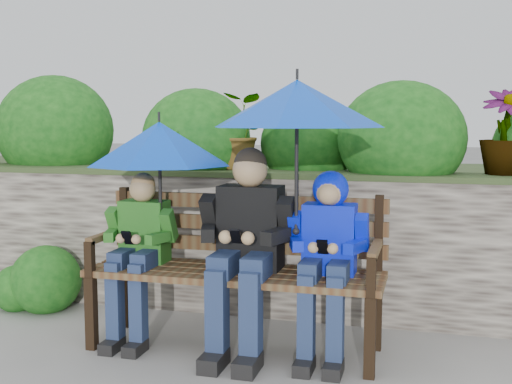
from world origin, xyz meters
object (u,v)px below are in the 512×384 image
(umbrella_right, at_px, (297,104))
(boy_left, at_px, (139,246))
(umbrella_left, at_px, (159,143))
(boy_right, at_px, (327,247))
(park_bench, at_px, (238,260))
(boy_middle, at_px, (246,241))

(umbrella_right, bearing_deg, boy_left, 179.64)
(umbrella_left, bearing_deg, boy_left, -166.29)
(boy_left, distance_m, boy_right, 1.19)
(boy_left, xyz_separation_m, umbrella_right, (1.01, -0.01, 0.88))
(park_bench, xyz_separation_m, boy_left, (-0.63, -0.08, 0.07))
(boy_middle, height_order, umbrella_left, umbrella_left)
(park_bench, distance_m, umbrella_left, 0.86)
(park_bench, bearing_deg, boy_middle, -49.69)
(boy_right, bearing_deg, park_bench, 173.13)
(umbrella_right, bearing_deg, boy_right, 4.72)
(umbrella_left, xyz_separation_m, umbrella_right, (0.87, -0.04, 0.24))
(umbrella_right, bearing_deg, umbrella_left, 177.36)
(boy_middle, relative_size, boy_right, 1.12)
(umbrella_left, distance_m, umbrella_right, 0.90)
(park_bench, relative_size, umbrella_right, 1.81)
(park_bench, height_order, umbrella_left, umbrella_left)
(boy_right, relative_size, umbrella_left, 1.21)
(park_bench, bearing_deg, boy_left, -173.03)
(boy_right, distance_m, umbrella_left, 1.20)
(boy_middle, distance_m, umbrella_left, 0.81)
(boy_middle, xyz_separation_m, boy_right, (0.48, 0.03, -0.02))
(park_bench, height_order, boy_left, boy_left)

